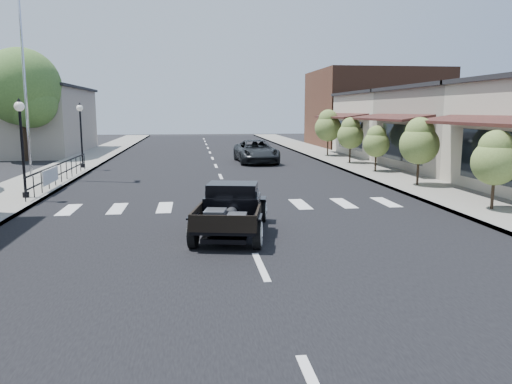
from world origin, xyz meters
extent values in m
plane|color=black|center=(0.00, 0.00, 0.00)|extent=(120.00, 120.00, 0.00)
cube|color=black|center=(0.00, 15.00, 0.01)|extent=(14.00, 80.00, 0.02)
cube|color=gray|center=(-8.50, 15.00, 0.07)|extent=(3.00, 80.00, 0.15)
cube|color=gray|center=(8.50, 15.00, 0.07)|extent=(3.00, 80.00, 0.15)
cube|color=#A09486|center=(-15.00, 28.00, 2.50)|extent=(10.00, 12.00, 5.00)
cube|color=gray|center=(15.00, 13.00, 2.25)|extent=(10.00, 9.00, 4.50)
cube|color=beige|center=(15.00, 22.00, 2.25)|extent=(10.00, 9.00, 4.50)
cube|color=brown|center=(15.50, 32.00, 3.50)|extent=(11.00, 10.00, 7.00)
cylinder|color=silver|center=(-9.20, 12.00, 6.60)|extent=(0.12, 0.12, 12.90)
imported|color=black|center=(2.68, 18.64, 0.73)|extent=(2.60, 5.33, 1.46)
camera|label=1|loc=(-1.42, -13.24, 3.33)|focal=35.00mm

